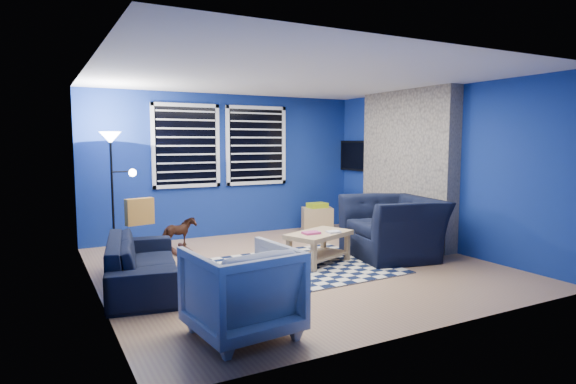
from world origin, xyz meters
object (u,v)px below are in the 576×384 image
Objects in this scene: armchair_big at (393,227)px; cabinet at (317,219)px; armchair_bent at (242,291)px; sofa at (143,262)px; coffee_table at (319,241)px; rocking_horse at (179,233)px; floor_lamp at (112,154)px; tv at (357,156)px.

armchair_big is 2.08× the size of cabinet.
sofa is at bearing -81.88° from armchair_bent.
coffee_table is at bearing -99.98° from cabinet.
floor_lamp reaches higher than rocking_horse.
tv is 4.49m from floor_lamp.
coffee_table is 3.23m from floor_lamp.
rocking_horse is 0.29× the size of floor_lamp.
armchair_bent is at bearing -136.68° from coffee_table.
armchair_bent is at bearing -108.16° from cabinet.
floor_lamp is at bearing 141.92° from coffee_table.
cabinet is 3.80m from floor_lamp.
armchair_bent is at bearing -156.01° from sofa.
rocking_horse is at bearing -102.26° from armchair_bent.
armchair_big is at bearing -113.09° from tv.
sofa is 1.48× the size of armchair_big.
armchair_bent is 0.48× the size of floor_lamp.
cabinet is at bearing 59.02° from coffee_table.
floor_lamp reaches higher than armchair_big.
floor_lamp reaches higher than sofa.
cabinet is (1.22, 2.03, -0.08)m from coffee_table.
tv is 0.51× the size of sofa.
tv is 0.95× the size of coffee_table.
coffee_table is (-2.11, -2.05, -1.08)m from tv.
sofa is 1.77m from rocking_horse.
tv is 0.55× the size of floor_lamp.
armchair_bent reaches higher than sofa.
floor_lamp is (-4.48, -0.19, 0.09)m from tv.
cabinet is at bearing -99.20° from rocking_horse.
rocking_horse is at bearing -113.43° from armchair_big.
armchair_big is 3.46m from armchair_bent.
sofa is at bearing -88.70° from floor_lamp.
floor_lamp reaches higher than tv.
floor_lamp is at bearing 59.29° from rocking_horse.
coffee_table is at bearing -82.18° from sofa.
armchair_big is (-0.93, -2.18, -0.97)m from tv.
floor_lamp is (-2.37, 1.86, 1.17)m from coffee_table.
floor_lamp is at bearing -177.57° from tv.
armchair_bent reaches higher than coffee_table.
tv is 5.60m from armchair_bent.
armchair_big is 2.52× the size of rocking_horse.
cabinet is 0.35× the size of floor_lamp.
tv is 1.16× the size of armchair_bent.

